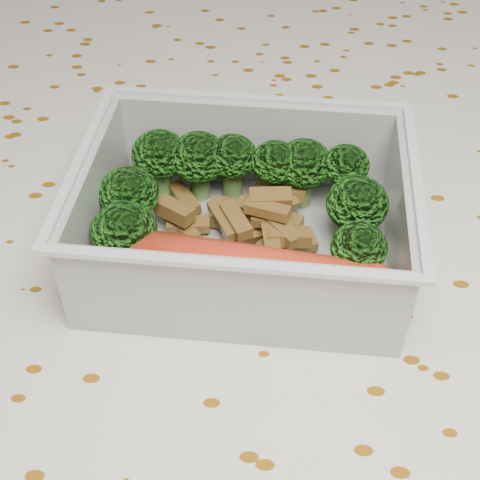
{
  "coord_description": "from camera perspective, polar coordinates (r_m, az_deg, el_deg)",
  "views": [
    {
      "loc": [
        0.02,
        -0.28,
        1.06
      ],
      "look_at": [
        0.0,
        0.0,
        0.78
      ],
      "focal_mm": 50.0,
      "sensor_mm": 36.0,
      "label": 1
    }
  ],
  "objects": [
    {
      "name": "dining_table",
      "position": [
        0.49,
        -0.36,
        -9.99
      ],
      "size": [
        1.4,
        0.9,
        0.75
      ],
      "color": "brown",
      "rests_on": "ground"
    },
    {
      "name": "lunch_container",
      "position": [
        0.41,
        0.41,
        1.17
      ],
      "size": [
        0.21,
        0.17,
        0.07
      ],
      "color": "silver",
      "rests_on": "tablecloth"
    },
    {
      "name": "sausage",
      "position": [
        0.38,
        0.44,
        -2.64
      ],
      "size": [
        0.17,
        0.05,
        0.03
      ],
      "color": "red",
      "rests_on": "lunch_container"
    },
    {
      "name": "tablecloth",
      "position": [
        0.45,
        -0.39,
        -6.21
      ],
      "size": [
        1.46,
        0.96,
        0.19
      ],
      "color": "silver",
      "rests_on": "dining_table"
    },
    {
      "name": "meat_pile",
      "position": [
        0.43,
        1.04,
        1.7
      ],
      "size": [
        0.11,
        0.08,
        0.03
      ],
      "color": "brown",
      "rests_on": "lunch_container"
    },
    {
      "name": "broccoli_florets",
      "position": [
        0.42,
        -0.15,
        4.66
      ],
      "size": [
        0.18,
        0.12,
        0.05
      ],
      "color": "#608C3F",
      "rests_on": "lunch_container"
    }
  ]
}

